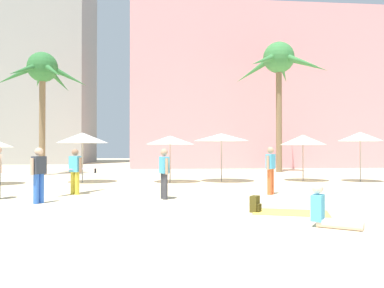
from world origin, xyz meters
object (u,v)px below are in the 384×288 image
Objects in this scene: cafe_umbrella_1 at (83,138)px; person_mid_right at (327,212)px; cafe_umbrella_0 at (170,140)px; palm_tree_left at (43,74)px; person_near_right at (164,171)px; cafe_umbrella_6 at (360,137)px; cafe_umbrella_2 at (303,140)px; person_mid_left at (271,168)px; cafe_umbrella_4 at (221,137)px; backpack at (255,204)px; beach_towel at (291,212)px; palm_tree_far_left at (279,65)px; person_mid_center at (76,169)px; person_near_left at (39,173)px.

person_mid_right is (7.13, -11.32, -1.86)m from cafe_umbrella_1.
cafe_umbrella_1 reaches higher than cafe_umbrella_0.
cafe_umbrella_0 is (7.80, -6.13, -4.26)m from palm_tree_left.
person_near_right is (3.83, -6.54, -1.27)m from cafe_umbrella_1.
cafe_umbrella_6 is at bearing -3.50° from cafe_umbrella_1.
person_near_right is at bearing -149.97° from cafe_umbrella_6.
person_mid_left is (-3.36, -5.49, -1.15)m from cafe_umbrella_2.
cafe_umbrella_4 is 5.73m from person_mid_left.
cafe_umbrella_4 is at bearing 120.39° from backpack.
cafe_umbrella_6 reaches higher than cafe_umbrella_1.
cafe_umbrella_0 is 2.59m from cafe_umbrella_4.
cafe_umbrella_2 is 10.39m from beach_towel.
person_mid_right is at bearing -28.54° from backpack.
person_near_right is (-8.44, -13.89, -6.71)m from palm_tree_far_left.
person_mid_center is at bearing -133.53° from palm_tree_far_left.
person_mid_center is 7.03m from person_mid_left.
backpack is at bearing -56.69° from cafe_umbrella_1.
beach_towel is 1.14× the size of person_near_right.
backpack is at bearing -78.19° from cafe_umbrella_0.
backpack is (9.68, -15.11, -6.13)m from palm_tree_left.
palm_tree_far_left is 12.42m from cafe_umbrella_0.
backpack is at bearing -57.37° from palm_tree_left.
palm_tree_far_left reaches higher than cafe_umbrella_0.
cafe_umbrella_4 is (10.37, -5.91, -4.11)m from palm_tree_left.
person_mid_right is (3.31, -4.79, -0.59)m from person_near_right.
cafe_umbrella_6 reaches higher than person_mid_center.
cafe_umbrella_2 is 1.40× the size of person_near_left.
cafe_umbrella_2 is at bearing 66.76° from beach_towel.
cafe_umbrella_4 is at bearing 160.11° from person_mid_center.
cafe_umbrella_6 is 13.69m from person_mid_center.
person_near_right is at bearing -121.28° from palm_tree_far_left.
palm_tree_left is at bearing 173.66° from person_mid_left.
person_mid_right is at bearing -58.03° from palm_tree_left.
cafe_umbrella_4 is 1.12× the size of person_mid_center.
cafe_umbrella_6 is 1.47× the size of person_near_left.
cafe_umbrella_1 is 1.46× the size of person_near_left.
cafe_umbrella_0 is 9.36m from backpack.
person_near_right is (-7.19, -6.38, -1.19)m from cafe_umbrella_2.
cafe_umbrella_4 is at bearing -133.84° from person_near_right.
palm_tree_left reaches higher than person_near_left.
cafe_umbrella_2 is 2.77m from cafe_umbrella_6.
person_near_right is at bearing 136.90° from beach_towel.
beach_towel is at bearing -60.35° from person_mid_left.
palm_tree_left is 7.97m from cafe_umbrella_1.
palm_tree_left is 21.06m from person_mid_right.
beach_towel is 4.44m from person_near_right.
cafe_umbrella_2 is 1.38× the size of person_mid_left.
beach_towel is at bearing -53.64° from cafe_umbrella_1.
person_mid_left is 1.04× the size of person_near_right.
palm_tree_far_left is at bearing -98.92° from person_near_left.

